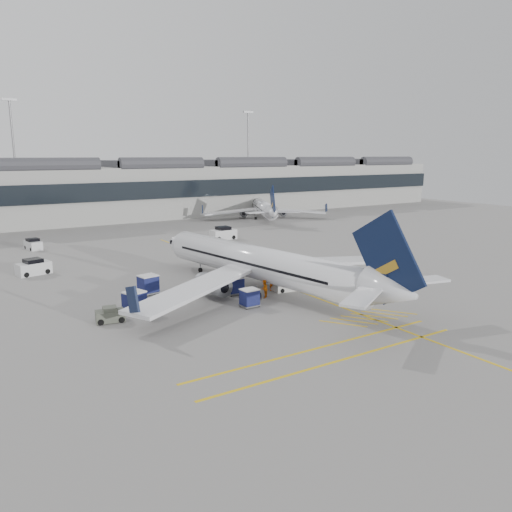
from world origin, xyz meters
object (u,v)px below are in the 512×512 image
belt_loader (290,284)px  pushback_tug (110,315)px  baggage_cart_a (235,285)px  ramp_agent_a (272,282)px  airliner_main (263,265)px  ramp_agent_b (264,289)px

belt_loader → pushback_tug: size_ratio=1.91×
belt_loader → baggage_cart_a: bearing=172.2°
ramp_agent_a → pushback_tug: size_ratio=0.69×
ramp_agent_a → airliner_main: bearing=152.6°
belt_loader → ramp_agent_b: 4.01m
baggage_cart_a → pushback_tug: baggage_cart_a is taller
belt_loader → baggage_cart_a: (-5.67, 1.59, 0.38)m
baggage_cart_a → pushback_tug: size_ratio=0.70×
baggage_cart_a → belt_loader: bearing=-13.0°
ramp_agent_b → pushback_tug: size_ratio=0.71×
belt_loader → ramp_agent_a: size_ratio=2.76×
airliner_main → pushback_tug: 15.99m
ramp_agent_b → belt_loader: bearing=150.4°
ramp_agent_a → ramp_agent_b: ramp_agent_b is taller
baggage_cart_a → ramp_agent_a: 4.00m
belt_loader → pushback_tug: belt_loader is taller
airliner_main → pushback_tug: bearing=175.2°
airliner_main → pushback_tug: airliner_main is taller
airliner_main → belt_loader: 3.69m
ramp_agent_a → ramp_agent_b: size_ratio=0.98×
belt_loader → ramp_agent_a: belt_loader is taller
ramp_agent_b → baggage_cart_a: bearing=-98.9°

